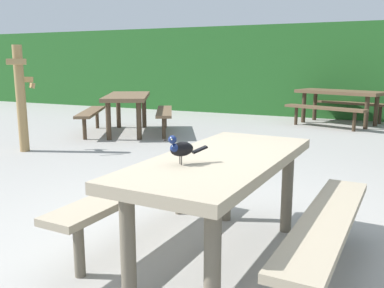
{
  "coord_description": "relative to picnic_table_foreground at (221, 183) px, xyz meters",
  "views": [
    {
      "loc": [
        1.27,
        -2.64,
        1.36
      ],
      "look_at": [
        0.18,
        -0.26,
        0.84
      ],
      "focal_mm": 39.08,
      "sensor_mm": 36.0,
      "label": 1
    }
  ],
  "objects": [
    {
      "name": "ground_plane",
      "position": [
        -0.32,
        0.09,
        -0.56
      ],
      "size": [
        60.0,
        60.0,
        0.0
      ],
      "primitive_type": "plane",
      "color": "gray"
    },
    {
      "name": "stalk_post_left_side",
      "position": [
        -4.02,
        2.11,
        0.26
      ],
      "size": [
        0.45,
        0.49,
        1.6
      ],
      "color": "#997A4C",
      "rests_on": "ground"
    },
    {
      "name": "hedge_wall",
      "position": [
        -0.32,
        8.87,
        0.57
      ],
      "size": [
        28.0,
        1.94,
        2.26
      ],
      "primitive_type": "cube",
      "color": "#235B23",
      "rests_on": "ground"
    },
    {
      "name": "picnic_table_mid_left",
      "position": [
        0.08,
        7.07,
        0.0
      ],
      "size": [
        2.16,
        2.14,
        0.74
      ],
      "color": "brown",
      "rests_on": "ground"
    },
    {
      "name": "picnic_table_foreground",
      "position": [
        0.0,
        0.0,
        0.0
      ],
      "size": [
        1.78,
        1.84,
        0.74
      ],
      "color": "gray",
      "rests_on": "ground"
    },
    {
      "name": "picnic_table_mid_right",
      "position": [
        -3.48,
        4.17,
        0.0
      ],
      "size": [
        2.28,
        2.29,
        0.74
      ],
      "color": "brown",
      "rests_on": "ground"
    },
    {
      "name": "bird_grackle",
      "position": [
        -0.15,
        -0.32,
        0.29
      ],
      "size": [
        0.21,
        0.23,
        0.18
      ],
      "color": "black",
      "rests_on": "picnic_table_foreground"
    }
  ]
}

